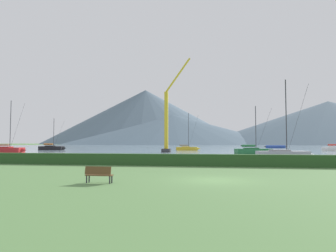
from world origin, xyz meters
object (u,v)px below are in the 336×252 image
Objects in this scene: sailboat_slip_5 at (254,151)px; park_bench_under_tree at (99,174)px; sailboat_slip_6 at (52,148)px; dock_crane at (167,123)px; sailboat_slip_7 at (187,148)px; sailboat_slip_2 at (336,148)px; sailboat_slip_3 at (283,154)px; sailboat_slip_4 at (8,149)px.

sailboat_slip_5 reaches higher than park_bench_under_tree.
sailboat_slip_6 is 0.43× the size of dock_crane.
sailboat_slip_5 is 31.13m from sailboat_slip_7.
sailboat_slip_2 is 1.22× the size of sailboat_slip_6.
sailboat_slip_3 is 58.32m from sailboat_slip_4.
sailboat_slip_5 is at bearing -28.02° from dock_crane.
sailboat_slip_5 is at bearing 89.02° from sailboat_slip_3.
sailboat_slip_4 is at bearing 164.74° from sailboat_slip_5.
park_bench_under_tree is (40.12, -45.19, -0.18)m from sailboat_slip_4.
sailboat_slip_2 reaches higher than sailboat_slip_3.
dock_crane is (-2.90, -17.11, 6.18)m from sailboat_slip_7.
park_bench_under_tree is at bearing -50.02° from sailboat_slip_4.
sailboat_slip_4 is 53.52m from sailboat_slip_5.
sailboat_slip_5 is 6.03× the size of park_bench_under_tree.
sailboat_slip_4 reaches higher than sailboat_slip_5.
sailboat_slip_4 is at bearing -87.49° from sailboat_slip_6.
dock_crane is (-18.49, 9.84, 6.13)m from sailboat_slip_5.
sailboat_slip_6 is at bearing 123.55° from park_bench_under_tree.
sailboat_slip_3 is at bearing -51.30° from dock_crane.
park_bench_under_tree is (-13.38, -43.94, -0.12)m from sailboat_slip_5.
sailboat_slip_5 is at bearing -26.65° from sailboat_slip_6.
sailboat_slip_2 is 46.13m from dock_crane.
sailboat_slip_7 is (-17.80, 42.94, -0.07)m from sailboat_slip_3.
sailboat_slip_4 is at bearing -149.56° from sailboat_slip_7.
sailboat_slip_4 is 7.60× the size of park_bench_under_tree.
sailboat_slip_3 is 46.49m from sailboat_slip_7.
sailboat_slip_7 is at bearing 93.17° from park_bench_under_tree.
sailboat_slip_2 reaches higher than sailboat_slip_7.
dock_crane is (-5.10, 53.78, 6.25)m from park_bench_under_tree.
sailboat_slip_2 is 80.13m from sailboat_slip_6.
sailboat_slip_6 is (-55.93, 23.73, 0.03)m from sailboat_slip_5.
sailboat_slip_3 is at bearing -38.00° from sailboat_slip_6.
sailboat_slip_3 is 0.95× the size of sailboat_slip_4.
sailboat_slip_3 is 1.03× the size of sailboat_slip_7.
sailboat_slip_2 is 81.61m from sailboat_slip_4.
sailboat_slip_5 is (53.50, -1.25, -0.05)m from sailboat_slip_4.
sailboat_slip_4 is 36.56m from dock_crane.
sailboat_slip_4 is 0.53× the size of dock_crane.
dock_crane is at bearing 119.85° from sailboat_slip_3.
sailboat_slip_2 is 79.69m from park_bench_under_tree.
sailboat_slip_2 is 47.70m from sailboat_slip_3.
park_bench_under_tree is (-37.54, -70.30, -0.14)m from sailboat_slip_2.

